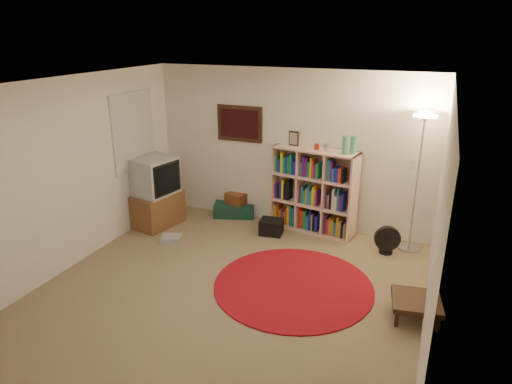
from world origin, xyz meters
TOP-DOWN VIEW (x-y plane):
  - room at (-0.05, 0.05)m, footprint 4.54×4.54m
  - bookshelf at (0.44, 2.11)m, footprint 1.38×0.60m
  - floor_lamp at (1.95, 2.00)m, footprint 0.45×0.45m
  - floor_fan at (1.66, 1.72)m, footprint 0.37×0.24m
  - tv_stand at (-1.95, 1.36)m, footprint 0.69×0.87m
  - dvd_box at (-1.40, 0.88)m, footprint 0.35×0.32m
  - suitcase at (-0.95, 2.20)m, footprint 0.78×0.62m
  - wicker_basket at (-0.92, 2.19)m, footprint 0.38×0.31m
  - duffel_bag at (-0.09, 1.71)m, footprint 0.38×0.33m
  - paper_towel at (0.26, 2.13)m, footprint 0.11×0.11m
  - red_rug at (0.70, 0.37)m, footprint 2.00×2.00m
  - side_table at (2.16, 0.25)m, footprint 0.60×0.60m

SIDE VIEW (x-z plane):
  - red_rug at x=0.70m, z-range 0.00..0.02m
  - dvd_box at x=-1.40m, z-range 0.00..0.09m
  - suitcase at x=-0.95m, z-range 0.00..0.22m
  - paper_towel at x=0.26m, z-range 0.00..0.23m
  - duffel_bag at x=-0.09m, z-range 0.00..0.24m
  - side_table at x=2.16m, z-range 0.08..0.32m
  - floor_fan at x=1.66m, z-range 0.00..0.42m
  - wicker_basket at x=-0.92m, z-range 0.22..0.41m
  - tv_stand at x=-1.95m, z-range -0.02..1.12m
  - bookshelf at x=0.44m, z-range -0.15..1.45m
  - room at x=-0.05m, z-range -0.01..2.53m
  - floor_lamp at x=1.95m, z-range 0.67..2.70m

